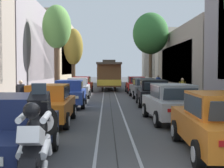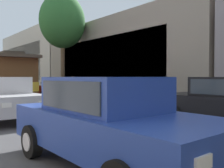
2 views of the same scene
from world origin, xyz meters
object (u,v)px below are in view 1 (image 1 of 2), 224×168
at_px(street_tree_kerb_left_second, 57,29).
at_px(street_tree_kerb_right_second, 151,34).
at_px(parked_car_silver_second_right, 172,103).
at_px(pedestrian_crossing_far, 21,93).
at_px(pedestrian_on_right_pavement, 158,82).
at_px(parked_car_grey_fourth_right, 143,88).
at_px(parked_car_orange_near_right, 220,123).
at_px(parked_car_black_mid_right, 153,93).
at_px(parked_car_orange_second_left, 48,104).
at_px(pedestrian_on_left_pavement, 182,86).
at_px(cable_car_trolley, 109,75).
at_px(street_tree_kerb_left_mid, 73,48).
at_px(parked_car_silver_fourth_left, 78,88).
at_px(parked_car_red_fifth_left, 82,84).
at_px(parked_car_navy_near_left, 4,131).
at_px(parked_car_red_fifth_right, 136,85).
at_px(parked_car_blue_mid_left, 69,93).
at_px(motorcycle_with_rider, 36,142).

relative_size(street_tree_kerb_left_second, street_tree_kerb_right_second, 0.89).
bearing_deg(parked_car_silver_second_right, street_tree_kerb_left_second, 117.72).
height_order(street_tree_kerb_left_second, pedestrian_crossing_far, street_tree_kerb_left_second).
height_order(street_tree_kerb_right_second, pedestrian_on_right_pavement, street_tree_kerb_right_second).
distance_m(parked_car_grey_fourth_right, pedestrian_crossing_far, 10.79).
height_order(parked_car_orange_near_right, parked_car_black_mid_right, same).
height_order(parked_car_orange_second_left, parked_car_silver_second_right, same).
bearing_deg(pedestrian_crossing_far, parked_car_silver_second_right, -28.94).
xyz_separation_m(parked_car_orange_second_left, parked_car_orange_near_right, (5.28, -4.65, 0.00)).
bearing_deg(pedestrian_crossing_far, pedestrian_on_left_pavement, 36.98).
relative_size(parked_car_grey_fourth_right, street_tree_kerb_right_second, 0.51).
distance_m(pedestrian_on_left_pavement, pedestrian_on_right_pavement, 8.91).
distance_m(cable_car_trolley, pedestrian_on_left_pavement, 11.27).
height_order(parked_car_silver_second_right, pedestrian_on_right_pavement, pedestrian_on_right_pavement).
bearing_deg(street_tree_kerb_right_second, pedestrian_on_right_pavement, -7.03).
height_order(parked_car_orange_near_right, street_tree_kerb_left_mid, street_tree_kerb_left_mid).
height_order(parked_car_silver_fourth_left, parked_car_red_fifth_left, same).
height_order(parked_car_navy_near_left, parked_car_red_fifth_right, same).
distance_m(parked_car_blue_mid_left, parked_car_orange_near_right, 11.78).
height_order(parked_car_orange_second_left, cable_car_trolley, cable_car_trolley).
bearing_deg(parked_car_silver_fourth_left, street_tree_kerb_left_second, 149.58).
bearing_deg(pedestrian_crossing_far, parked_car_orange_near_right, -50.07).
bearing_deg(parked_car_orange_near_right, parked_car_orange_second_left, 138.67).
bearing_deg(pedestrian_on_left_pavement, parked_car_red_fifth_right, 124.16).
xyz_separation_m(parked_car_orange_second_left, parked_car_grey_fourth_right, (5.28, 12.10, 0.00)).
relative_size(parked_car_orange_second_left, parked_car_black_mid_right, 0.99).
relative_size(parked_car_orange_second_left, street_tree_kerb_left_second, 0.58).
bearing_deg(parked_car_red_fifth_right, parked_car_navy_near_left, -102.55).
bearing_deg(street_tree_kerb_left_second, parked_car_silver_second_right, -62.28).
height_order(parked_car_silver_fourth_left, street_tree_kerb_right_second, street_tree_kerb_right_second).
relative_size(parked_car_grey_fourth_right, parked_car_red_fifth_right, 1.01).
relative_size(parked_car_blue_mid_left, cable_car_trolley, 0.48).
xyz_separation_m(parked_car_grey_fourth_right, parked_car_red_fifth_right, (-0.04, 5.46, 0.00)).
bearing_deg(parked_car_orange_near_right, pedestrian_on_right_pavement, 83.97).
xyz_separation_m(parked_car_silver_fourth_left, parked_car_red_fifth_right, (5.18, 5.22, 0.00)).
xyz_separation_m(parked_car_navy_near_left, pedestrian_crossing_far, (-2.41, 10.09, 0.12)).
bearing_deg(parked_car_orange_near_right, parked_car_silver_second_right, 92.20).
bearing_deg(parked_car_orange_near_right, pedestrian_crossing_far, 129.93).
xyz_separation_m(street_tree_kerb_left_second, street_tree_kerb_left_mid, (-0.23, 14.97, -0.44)).
height_order(parked_car_silver_second_right, cable_car_trolley, cable_car_trolley).
bearing_deg(motorcycle_with_rider, street_tree_kerb_left_second, 98.14).
distance_m(parked_car_red_fifth_right, pedestrian_on_left_pavement, 5.91).
distance_m(parked_car_navy_near_left, parked_car_orange_second_left, 5.63).
relative_size(parked_car_silver_second_right, street_tree_kerb_right_second, 0.52).
bearing_deg(pedestrian_crossing_far, parked_car_navy_near_left, -76.54).
relative_size(parked_car_blue_mid_left, parked_car_black_mid_right, 0.99).
bearing_deg(cable_car_trolley, pedestrian_on_left_pavement, -58.08).
bearing_deg(pedestrian_on_right_pavement, parked_car_blue_mid_left, -116.89).
bearing_deg(street_tree_kerb_left_mid, parked_car_navy_near_left, -86.50).
relative_size(parked_car_red_fifth_right, street_tree_kerb_left_mid, 0.57).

